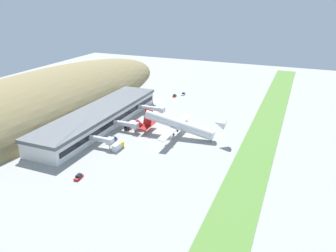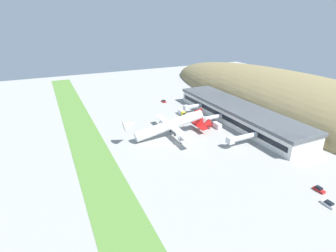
{
  "view_description": "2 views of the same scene",
  "coord_description": "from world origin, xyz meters",
  "views": [
    {
      "loc": [
        -156.03,
        -52.59,
        68.08
      ],
      "look_at": [
        -14.29,
        6.59,
        6.25
      ],
      "focal_mm": 35.0,
      "sensor_mm": 36.0,
      "label": 1
    },
    {
      "loc": [
        100.67,
        -51.31,
        57.12
      ],
      "look_at": [
        -12.59,
        2.32,
        4.93
      ],
      "focal_mm": 28.0,
      "sensor_mm": 36.0,
      "label": 2
    }
  ],
  "objects": [
    {
      "name": "ground_plane",
      "position": [
        0.0,
        0.0,
        0.0
      ],
      "size": [
        387.01,
        387.01,
        0.0
      ],
      "primitive_type": "plane",
      "color": "#9E9E99"
    },
    {
      "name": "grass_strip_foreground",
      "position": [
        0.0,
        -37.96,
        0.04
      ],
      "size": [
        348.31,
        16.36,
        0.08
      ],
      "primitive_type": "cube",
      "color": "#568438",
      "rests_on": "ground_plane"
    },
    {
      "name": "hill_backdrop",
      "position": [
        -13.76,
        99.31,
        0.0
      ],
      "size": [
        299.49,
        81.31,
        45.17
      ],
      "primitive_type": "ellipsoid",
      "color": "olive",
      "rests_on": "ground_plane"
    },
    {
      "name": "terminal_building",
      "position": [
        -13.34,
        48.2,
        5.27
      ],
      "size": [
        97.17,
        21.87,
        9.32
      ],
      "color": "white",
      "rests_on": "ground_plane"
    },
    {
      "name": "jetway_0",
      "position": [
        -37.14,
        30.79,
        3.99
      ],
      "size": [
        3.38,
        12.59,
        5.43
      ],
      "color": "silver",
      "rests_on": "ground_plane"
    },
    {
      "name": "jetway_1",
      "position": [
        -15.14,
        29.83,
        3.99
      ],
      "size": [
        3.38,
        14.39,
        5.43
      ],
      "color": "silver",
      "rests_on": "ground_plane"
    },
    {
      "name": "jetway_2",
      "position": [
        13.6,
        28.36,
        3.99
      ],
      "size": [
        3.38,
        17.19,
        5.43
      ],
      "color": "silver",
      "rests_on": "ground_plane"
    },
    {
      "name": "cargo_airplane",
      "position": [
        -10.41,
        3.13,
        6.01
      ],
      "size": [
        38.61,
        49.25,
        13.48
      ],
      "color": "white"
    },
    {
      "name": "service_car_0",
      "position": [
        54.06,
        30.05,
        0.68
      ],
      "size": [
        4.0,
        1.73,
        1.66
      ],
      "color": "#B21E1E",
      "rests_on": "ground_plane"
    },
    {
      "name": "service_car_1",
      "position": [
        60.65,
        25.79,
        0.65
      ],
      "size": [
        4.53,
        1.93,
        1.58
      ],
      "color": "silver",
      "rests_on": "ground_plane"
    },
    {
      "name": "service_car_2",
      "position": [
        -65.34,
        23.87,
        0.67
      ],
      "size": [
        4.67,
        2.27,
        1.62
      ],
      "color": "#B21E1E",
      "rests_on": "ground_plane"
    },
    {
      "name": "service_car_3",
      "position": [
        -28.73,
        30.06,
        0.7
      ],
      "size": [
        4.6,
        1.92,
        1.68
      ],
      "color": "#264C99",
      "rests_on": "ground_plane"
    },
    {
      "name": "fuel_truck",
      "position": [
        -10.22,
        31.02,
        1.39
      ],
      "size": [
        8.53,
        2.67,
        2.91
      ],
      "color": "#333338",
      "rests_on": "ground_plane"
    },
    {
      "name": "box_truck",
      "position": [
        -36.29,
        23.06,
        1.51
      ],
      "size": [
        7.29,
        2.56,
        3.12
      ],
      "color": "gold",
      "rests_on": "ground_plane"
    },
    {
      "name": "traffic_cone_0",
      "position": [
        -19.11,
        14.84,
        0.28
      ],
      "size": [
        0.52,
        0.52,
        0.58
      ],
      "color": "orange",
      "rests_on": "ground_plane"
    }
  ]
}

